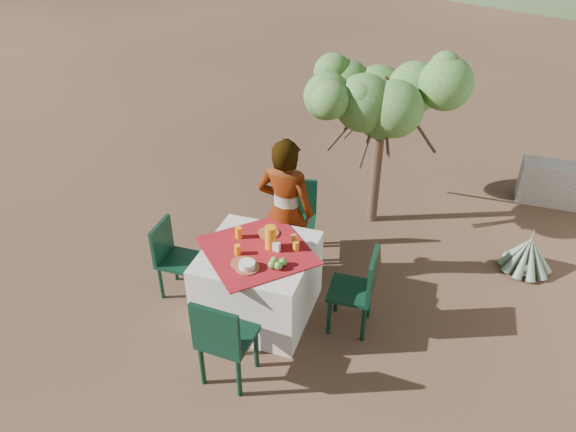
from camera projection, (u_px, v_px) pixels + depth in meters
The scene contains 20 objects.
ground at pixel (268, 330), 5.46m from camera, with size 160.00×160.00×0.00m, color #352318.
table at pixel (258, 281), 5.48m from camera, with size 1.30×1.30×0.76m.
chair_far at pixel (297, 215), 6.26m from camera, with size 0.49×0.49×0.89m.
chair_near at pixel (223, 338), 4.66m from camera, with size 0.46×0.46×0.94m.
chair_left at pixel (173, 255), 5.70m from camera, with size 0.38×0.38×0.83m.
chair_right at pixel (359, 288), 5.24m from camera, with size 0.42×0.42×0.88m.
person at pixel (286, 212), 5.73m from camera, with size 0.60×0.39×1.63m, color #8C6651.
shrub_tree at pixel (388, 107), 6.30m from camera, with size 1.61×1.58×1.89m.
agave at pixel (527, 255), 6.14m from camera, with size 0.57×0.55×0.60m.
plate_far at pixel (268, 233), 5.50m from camera, with size 0.21×0.21×0.01m, color brown.
plate_near at pixel (242, 263), 5.10m from camera, with size 0.20×0.20×0.01m, color brown.
glass_far at pixel (239, 232), 5.42m from camera, with size 0.07×0.07×0.11m, color orange.
glass_near at pixel (238, 250), 5.20m from camera, with size 0.06×0.06×0.10m, color orange.
juice_pitcher at pixel (271, 237), 5.24m from camera, with size 0.11×0.11×0.23m, color orange.
bowl_plate at pixel (247, 268), 5.04m from camera, with size 0.22×0.22×0.01m, color brown.
white_bowl at pixel (247, 265), 5.03m from camera, with size 0.15×0.15×0.05m, color silver.
jar_left at pixel (296, 246), 5.25m from camera, with size 0.06×0.06×0.09m, color orange.
jar_right at pixel (294, 239), 5.35m from camera, with size 0.06×0.06×0.09m, color orange.
napkin_holder at pixel (276, 246), 5.24m from camera, with size 0.07×0.04×0.10m, color silver.
fruit_cluster at pixel (277, 263), 5.04m from camera, with size 0.16×0.15×0.08m.
Camera 1 is at (1.43, -3.69, 3.93)m, focal length 35.00 mm.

